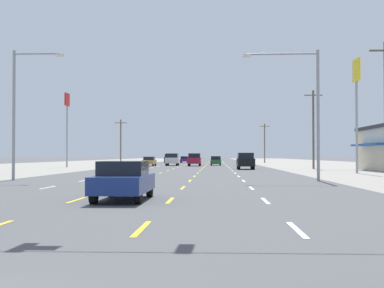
{
  "coord_description": "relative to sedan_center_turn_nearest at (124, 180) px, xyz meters",
  "views": [
    {
      "loc": [
        3.43,
        -4.94,
        1.67
      ],
      "look_at": [
        0.41,
        62.3,
        3.12
      ],
      "focal_mm": 49.36,
      "sensor_mm": 36.0,
      "label": 1
    }
  ],
  "objects": [
    {
      "name": "utility_pole_left_row_2",
      "position": [
        -14.17,
        77.45,
        3.59
      ],
      "size": [
        2.2,
        0.26,
        8.31
      ],
      "color": "brown",
      "rests_on": "ground"
    },
    {
      "name": "lane_markings",
      "position": [
        -0.02,
        89.99,
        -0.75
      ],
      "size": [
        10.64,
        227.6,
        0.01
      ],
      "color": "white",
      "rests_on": "ground"
    },
    {
      "name": "ground_plane",
      "position": [
        -0.02,
        51.49,
        -0.76
      ],
      "size": [
        572.0,
        572.0,
        0.0
      ],
      "primitive_type": "plane",
      "color": "#4C4C4F"
    },
    {
      "name": "utility_pole_right_row_3",
      "position": [
        14.64,
        101.97,
        3.91
      ],
      "size": [
        2.2,
        0.26,
        8.95
      ],
      "color": "brown",
      "rests_on": "ground"
    },
    {
      "name": "streetlight_left_row_0",
      "position": [
        -9.82,
        15.38,
        4.3
      ],
      "size": [
        3.48,
        0.26,
        8.76
      ],
      "color": "gray",
      "rests_on": "ground"
    },
    {
      "name": "sedan_far_left_mid",
      "position": [
        -7.01,
        63.04,
        0.0
      ],
      "size": [
        1.8,
        4.5,
        1.46
      ],
      "color": "#B28C33",
      "rests_on": "ground"
    },
    {
      "name": "suv_center_turn_midfar",
      "position": [
        0.09,
        63.29,
        0.27
      ],
      "size": [
        1.98,
        4.9,
        1.98
      ],
      "color": "maroon",
      "rests_on": "ground"
    },
    {
      "name": "pole_sign_left_row_2",
      "position": [
        -17.52,
        53.85,
        6.99
      ],
      "size": [
        0.24,
        1.85,
        10.44
      ],
      "color": "gray",
      "rests_on": "ground"
    },
    {
      "name": "lot_apron_right",
      "position": [
        24.73,
        51.49,
        -0.75
      ],
      "size": [
        28.0,
        440.0,
        0.01
      ],
      "primitive_type": "cube",
      "color": "gray",
      "rests_on": "ground"
    },
    {
      "name": "sedan_center_turn_nearest",
      "position": [
        0.0,
        0.0,
        0.0
      ],
      "size": [
        1.8,
        4.5,
        1.46
      ],
      "color": "navy",
      "rests_on": "ground"
    },
    {
      "name": "sedan_inner_right_farthest",
      "position": [
        3.57,
        83.77,
        0.0
      ],
      "size": [
        1.8,
        4.5,
        1.46
      ],
      "color": "#B28C33",
      "rests_on": "ground"
    },
    {
      "name": "utility_pole_right_row_1",
      "position": [
        15.44,
        45.97,
        4.29
      ],
      "size": [
        2.2,
        0.26,
        9.69
      ],
      "color": "brown",
      "rests_on": "ground"
    },
    {
      "name": "hatchback_inner_right_farther",
      "position": [
        3.44,
        67.76,
        0.03
      ],
      "size": [
        1.72,
        3.9,
        1.54
      ],
      "color": "#235B2D",
      "rests_on": "ground"
    },
    {
      "name": "suv_far_left_distant_a",
      "position": [
        -6.82,
        96.94,
        0.27
      ],
      "size": [
        1.98,
        4.9,
        1.98
      ],
      "color": "navy",
      "rests_on": "ground"
    },
    {
      "name": "sedan_inner_left_distant_b",
      "position": [
        -3.55,
        98.44,
        0.0
      ],
      "size": [
        1.8,
        4.5,
        1.46
      ],
      "color": "#4C196B",
      "rests_on": "ground"
    },
    {
      "name": "pole_sign_right_row_1",
      "position": [
        16.62,
        30.45,
        7.29
      ],
      "size": [
        0.24,
        1.93,
        10.7
      ],
      "color": "gray",
      "rests_on": "ground"
    },
    {
      "name": "lot_apron_left",
      "position": [
        -24.77,
        51.49,
        -0.75
      ],
      "size": [
        28.0,
        440.0,
        0.01
      ],
      "primitive_type": "cube",
      "color": "gray",
      "rests_on": "ground"
    },
    {
      "name": "suv_far_right_near",
      "position": [
        6.99,
        44.04,
        0.27
      ],
      "size": [
        1.98,
        4.9,
        1.98
      ],
      "color": "black",
      "rests_on": "ground"
    },
    {
      "name": "signal_span_wire",
      "position": [
        -0.09,
        -5.42,
        4.26
      ],
      "size": [
        25.23,
        0.53,
        8.57
      ],
      "color": "brown",
      "rests_on": "ground"
    },
    {
      "name": "suv_inner_left_far",
      "position": [
        -3.66,
        66.55,
        0.27
      ],
      "size": [
        1.98,
        4.9,
        1.98
      ],
      "color": "white",
      "rests_on": "ground"
    },
    {
      "name": "streetlight_right_row_0",
      "position": [
        9.51,
        15.38,
        4.4
      ],
      "size": [
        5.03,
        0.26,
        8.61
      ],
      "color": "gray",
      "rests_on": "ground"
    }
  ]
}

